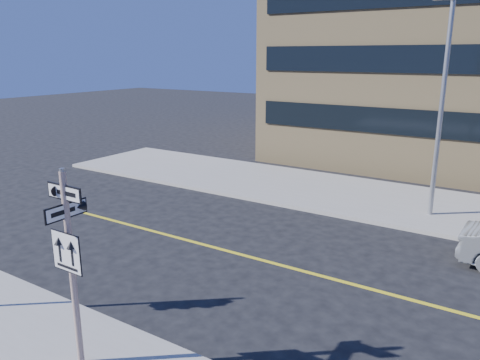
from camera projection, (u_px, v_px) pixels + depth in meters
The scene contains 4 objects.
ground at pixel (165, 314), 11.56m from camera, with size 120.00×120.00×0.00m, color black.
sign_pole at pixel (70, 259), 8.89m from camera, with size 0.92×0.92×4.06m.
streetlight_a at pixel (442, 96), 16.96m from camera, with size 0.55×2.25×8.00m.
building_brick at pixel (459, 7), 28.47m from camera, with size 18.00×18.00×18.00m, color tan.
Camera 1 is at (7.16, -7.65, 6.19)m, focal length 35.00 mm.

